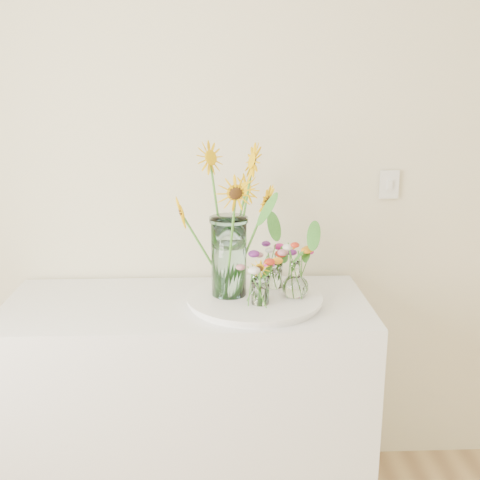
% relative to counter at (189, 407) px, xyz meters
% --- Properties ---
extents(counter, '(1.40, 0.60, 0.90)m').
position_rel_counter_xyz_m(counter, '(0.00, 0.00, 0.00)').
color(counter, white).
rests_on(counter, ground_plane).
extents(tray, '(0.49, 0.49, 0.02)m').
position_rel_counter_xyz_m(tray, '(0.26, -0.03, 0.46)').
color(tray, white).
rests_on(tray, counter).
extents(mason_jar, '(0.14, 0.14, 0.31)m').
position_rel_counter_xyz_m(mason_jar, '(0.16, 0.00, 0.63)').
color(mason_jar, '#ACD6D3').
rests_on(mason_jar, tray).
extents(sunflower_bouquet, '(0.71, 0.71, 0.58)m').
position_rel_counter_xyz_m(sunflower_bouquet, '(0.16, 0.00, 0.76)').
color(sunflower_bouquet, '#EDB304').
rests_on(sunflower_bouquet, tray).
extents(small_vase_a, '(0.08, 0.08, 0.11)m').
position_rel_counter_xyz_m(small_vase_a, '(0.28, -0.11, 0.53)').
color(small_vase_a, white).
rests_on(small_vase_a, tray).
extents(wildflower_posy_a, '(0.21, 0.21, 0.20)m').
position_rel_counter_xyz_m(wildflower_posy_a, '(0.28, -0.11, 0.58)').
color(wildflower_posy_a, orange).
rests_on(wildflower_posy_a, tray).
extents(small_vase_b, '(0.13, 0.13, 0.15)m').
position_rel_counter_xyz_m(small_vase_b, '(0.42, -0.03, 0.55)').
color(small_vase_b, white).
rests_on(small_vase_b, tray).
extents(wildflower_posy_b, '(0.19, 0.19, 0.24)m').
position_rel_counter_xyz_m(wildflower_posy_b, '(0.42, -0.03, 0.59)').
color(wildflower_posy_b, orange).
rests_on(wildflower_posy_b, tray).
extents(small_vase_c, '(0.08, 0.08, 0.11)m').
position_rel_counter_xyz_m(small_vase_c, '(0.35, 0.08, 0.53)').
color(small_vase_c, white).
rests_on(small_vase_c, tray).
extents(wildflower_posy_c, '(0.17, 0.17, 0.20)m').
position_rel_counter_xyz_m(wildflower_posy_c, '(0.35, 0.08, 0.57)').
color(wildflower_posy_c, orange).
rests_on(wildflower_posy_c, tray).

